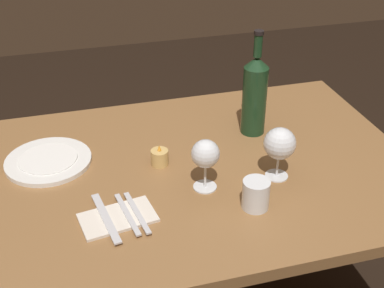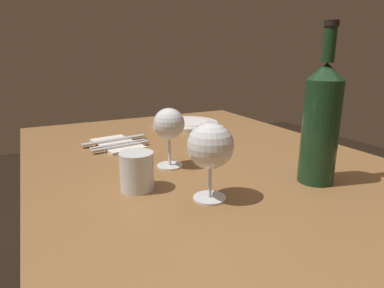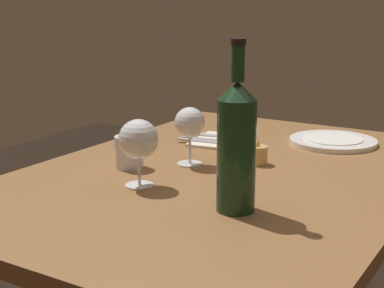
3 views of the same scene
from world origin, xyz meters
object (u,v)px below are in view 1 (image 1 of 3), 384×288
(wine_glass_right, at_px, (206,155))
(folded_napkin, at_px, (118,218))
(fork_outer, at_px, (137,212))
(fork_inner, at_px, (127,214))
(table_knife, at_px, (106,218))
(wine_bottle, at_px, (255,94))
(wine_glass_left, at_px, (280,144))
(dinner_plate, at_px, (48,161))
(water_tumbler, at_px, (256,195))
(votive_candle, at_px, (160,158))

(wine_glass_right, height_order, folded_napkin, wine_glass_right)
(wine_glass_right, bearing_deg, fork_outer, 19.04)
(fork_inner, relative_size, table_knife, 0.85)
(wine_bottle, bearing_deg, fork_inner, 34.92)
(wine_glass_left, xyz_separation_m, wine_bottle, (-0.03, -0.26, 0.03))
(fork_outer, bearing_deg, fork_inner, 0.00)
(table_knife, bearing_deg, fork_outer, 180.00)
(dinner_plate, relative_size, table_knife, 1.21)
(wine_bottle, distance_m, fork_outer, 0.57)
(wine_glass_right, xyz_separation_m, folded_napkin, (0.26, 0.07, -0.10))
(water_tumbler, xyz_separation_m, dinner_plate, (0.52, -0.36, -0.03))
(wine_glass_left, distance_m, wine_bottle, 0.26)
(wine_glass_right, height_order, table_knife, wine_glass_right)
(wine_glass_left, height_order, wine_glass_right, wine_glass_left)
(water_tumbler, xyz_separation_m, votive_candle, (0.20, -0.26, -0.01))
(folded_napkin, bearing_deg, votive_candle, -126.02)
(folded_napkin, distance_m, fork_inner, 0.03)
(water_tumbler, relative_size, dinner_plate, 0.32)
(fork_outer, bearing_deg, wine_glass_left, -170.83)
(fork_outer, distance_m, table_knife, 0.08)
(water_tumbler, distance_m, fork_outer, 0.31)
(wine_bottle, height_order, votive_candle, wine_bottle)
(wine_glass_left, xyz_separation_m, fork_outer, (0.42, 0.07, -0.10))
(votive_candle, relative_size, fork_inner, 0.37)
(wine_bottle, xyz_separation_m, table_knife, (0.52, 0.33, -0.13))
(wine_glass_right, bearing_deg, dinner_plate, -30.20)
(water_tumbler, relative_size, table_knife, 0.39)
(wine_glass_left, bearing_deg, water_tumbler, 45.81)
(water_tumbler, bearing_deg, votive_candle, -53.04)
(wine_glass_right, relative_size, fork_inner, 0.84)
(wine_glass_right, xyz_separation_m, water_tumbler, (-0.10, 0.12, -0.07))
(water_tumbler, xyz_separation_m, fork_inner, (0.33, -0.05, -0.03))
(dinner_plate, distance_m, folded_napkin, 0.35)
(fork_inner, distance_m, fork_outer, 0.02)
(fork_inner, xyz_separation_m, fork_outer, (-0.02, 0.00, 0.00))
(wine_glass_left, height_order, votive_candle, wine_glass_left)
(water_tumbler, bearing_deg, dinner_plate, -34.78)
(votive_candle, distance_m, table_knife, 0.29)
(wine_glass_right, distance_m, votive_candle, 0.20)
(folded_napkin, xyz_separation_m, fork_outer, (-0.05, 0.00, 0.01))
(wine_glass_left, bearing_deg, fork_outer, 9.17)
(fork_inner, bearing_deg, dinner_plate, -59.34)
(dinner_plate, bearing_deg, table_knife, 112.66)
(folded_napkin, bearing_deg, wine_glass_left, -171.79)
(wine_glass_left, height_order, folded_napkin, wine_glass_left)
(fork_inner, height_order, table_knife, same)
(wine_glass_left, relative_size, wine_bottle, 0.45)
(fork_inner, bearing_deg, wine_glass_left, -171.33)
(water_tumbler, height_order, folded_napkin, water_tumbler)
(table_knife, bearing_deg, wine_bottle, -148.01)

